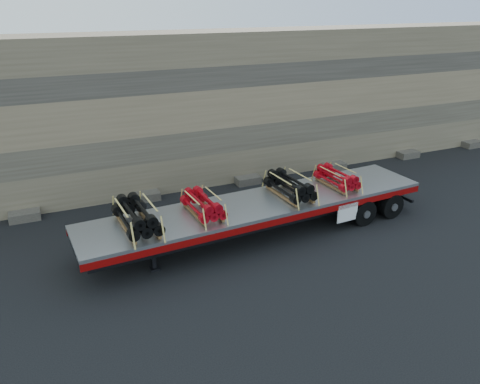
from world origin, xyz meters
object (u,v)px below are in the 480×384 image
object	(u,v)px
bundle_midfront	(203,205)
bundle_rear	(337,178)
trailer	(260,218)
bundle_front	(137,217)
bundle_midrear	(290,187)

from	to	relation	value
bundle_midfront	bundle_rear	xyz separation A→B (m)	(5.83, 0.35, -0.01)
trailer	bundle_front	xyz separation A→B (m)	(-4.65, -0.28, 1.08)
trailer	bundle_front	size ratio (longest dim) A/B	5.87
bundle_front	bundle_midfront	bearing A→B (deg)	0.00
bundle_midfront	bundle_midrear	xyz separation A→B (m)	(3.59, 0.22, 0.04)
bundle_front	bundle_midrear	bearing A→B (deg)	0.00
trailer	bundle_midfront	distance (m)	2.53
trailer	bundle_front	bearing A→B (deg)	180.00
bundle_midfront	bundle_rear	bearing A→B (deg)	-0.00
trailer	bundle_midfront	world-z (taller)	bundle_midfront
trailer	bundle_midrear	distance (m)	1.66
bundle_rear	trailer	bearing A→B (deg)	180.00
trailer	bundle_rear	xyz separation A→B (m)	(3.52, 0.21, 1.01)
bundle_front	bundle_rear	xyz separation A→B (m)	(8.17, 0.50, -0.07)
bundle_midfront	bundle_rear	size ratio (longest dim) A/B	1.03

